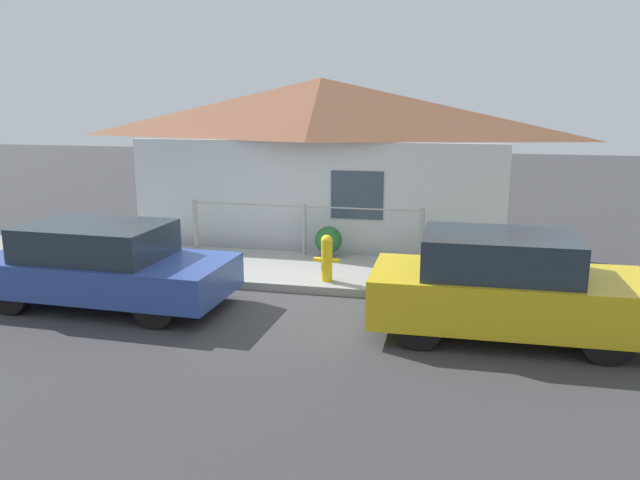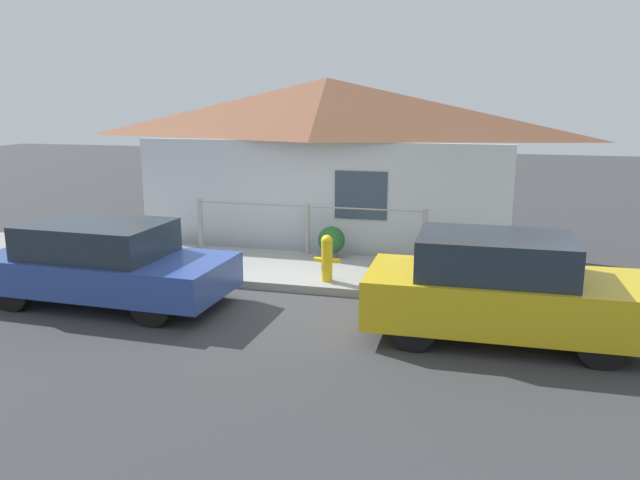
# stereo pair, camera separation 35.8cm
# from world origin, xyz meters

# --- Properties ---
(ground_plane) EXTENTS (60.00, 60.00, 0.00)m
(ground_plane) POSITION_xyz_m (0.00, 0.00, 0.00)
(ground_plane) COLOR #38383A
(sidewalk) EXTENTS (24.00, 2.36, 0.14)m
(sidewalk) POSITION_xyz_m (0.00, 1.18, 0.07)
(sidewalk) COLOR gray
(sidewalk) RESTS_ON ground_plane
(house) EXTENTS (8.49, 2.23, 3.74)m
(house) POSITION_xyz_m (0.00, 3.74, 2.92)
(house) COLOR silver
(house) RESTS_ON ground_plane
(fence) EXTENTS (4.90, 0.10, 1.05)m
(fence) POSITION_xyz_m (0.00, 2.21, 0.72)
(fence) COLOR #999993
(fence) RESTS_ON sidewalk
(car_left) EXTENTS (4.06, 1.86, 1.34)m
(car_left) POSITION_xyz_m (-2.45, -1.27, 0.68)
(car_left) COLOR #2D4793
(car_left) RESTS_ON ground_plane
(car_right) EXTENTS (3.79, 1.69, 1.48)m
(car_right) POSITION_xyz_m (3.78, -1.28, 0.73)
(car_right) COLOR gold
(car_right) RESTS_ON ground_plane
(fire_hydrant) EXTENTS (0.46, 0.21, 0.83)m
(fire_hydrant) POSITION_xyz_m (0.87, 0.40, 0.58)
(fire_hydrant) COLOR yellow
(fire_hydrant) RESTS_ON sidewalk
(potted_plant_near_hydrant) EXTENTS (0.55, 0.55, 0.64)m
(potted_plant_near_hydrant) POSITION_xyz_m (0.55, 2.04, 0.49)
(potted_plant_near_hydrant) COLOR slate
(potted_plant_near_hydrant) RESTS_ON sidewalk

